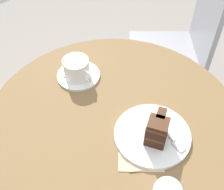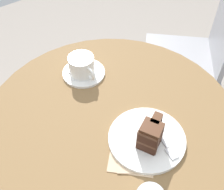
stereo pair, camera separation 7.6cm
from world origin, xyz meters
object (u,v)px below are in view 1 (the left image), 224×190
object	(u,v)px
cake_plate	(152,135)
cafe_chair	(183,42)
coffee_cup	(77,68)
napkin	(143,151)
cake_slice	(157,130)
teaspoon	(69,68)
saucer	(79,76)
fork	(170,137)

from	to	relation	value
cake_plate	cafe_chair	world-z (taller)	cafe_chair
coffee_cup	napkin	xyz separation A→B (m)	(0.36, -0.06, -0.04)
cake_slice	cafe_chair	bearing A→B (deg)	116.88
teaspoon	napkin	world-z (taller)	teaspoon
coffee_cup	cake_slice	world-z (taller)	cake_slice
napkin	cafe_chair	world-z (taller)	cafe_chair
cake_plate	napkin	bearing A→B (deg)	-74.90
saucer	napkin	bearing A→B (deg)	-11.01
saucer	cake_plate	xyz separation A→B (m)	(0.34, -0.01, 0.00)
coffee_cup	teaspoon	distance (m)	0.06
cake_plate	saucer	bearing A→B (deg)	178.34
coffee_cup	napkin	bearing A→B (deg)	-10.06
teaspoon	cafe_chair	bearing A→B (deg)	-34.94
saucer	cafe_chair	size ratio (longest dim) A/B	0.17
fork	coffee_cup	bearing A→B (deg)	-165.18
cake_plate	fork	size ratio (longest dim) A/B	1.47
napkin	saucer	bearing A→B (deg)	168.99
fork	teaspoon	bearing A→B (deg)	-166.05
coffee_cup	cafe_chair	xyz separation A→B (m)	(-0.00, 0.70, -0.27)
teaspoon	cafe_chair	size ratio (longest dim) A/B	0.10
teaspoon	napkin	size ratio (longest dim) A/B	0.52
cake_plate	cafe_chair	bearing A→B (deg)	116.01
coffee_cup	teaspoon	xyz separation A→B (m)	(-0.05, 0.00, -0.03)
fork	cafe_chair	world-z (taller)	cafe_chair
cake_slice	fork	bearing A→B (deg)	49.94
fork	napkin	size ratio (longest dim) A/B	0.85
coffee_cup	napkin	world-z (taller)	coffee_cup
coffee_cup	cake_plate	distance (m)	0.34
cake_slice	napkin	distance (m)	0.07
teaspoon	fork	distance (m)	0.44
teaspoon	cafe_chair	distance (m)	0.74
saucer	cake_plate	bearing A→B (deg)	-1.66
saucer	teaspoon	xyz separation A→B (m)	(-0.05, -0.00, 0.01)
napkin	cafe_chair	xyz separation A→B (m)	(-0.36, 0.76, -0.22)
teaspoon	cake_slice	xyz separation A→B (m)	(0.41, -0.01, 0.04)
saucer	cake_plate	world-z (taller)	cake_plate
cake_plate	fork	xyz separation A→B (m)	(0.04, 0.03, 0.01)
cake_plate	cake_slice	distance (m)	0.05
cake_slice	fork	world-z (taller)	cake_slice
cake_slice	cafe_chair	size ratio (longest dim) A/B	0.11
saucer	fork	world-z (taller)	fork
cake_slice	fork	size ratio (longest dim) A/B	0.64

